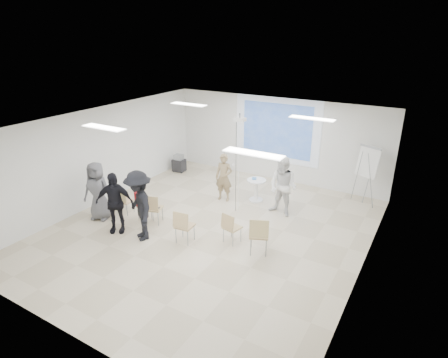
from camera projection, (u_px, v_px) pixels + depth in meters
The scene contains 30 objects.
floor at pixel (209, 232), 10.36m from camera, with size 8.00×9.00×0.10m, color beige.
ceiling at pixel (208, 122), 9.21m from camera, with size 8.00×9.00×0.10m, color white.
wall_back at pixel (277, 139), 13.42m from camera, with size 8.00×0.10×3.00m, color silver.
wall_left at pixel (100, 155), 11.69m from camera, with size 0.10×9.00×3.00m, color silver.
wall_right at pixel (370, 216), 7.87m from camera, with size 0.10×9.00×3.00m, color silver.
projection_halo at pixel (277, 130), 13.24m from camera, with size 3.20×0.01×2.30m, color silver.
projection_image at pixel (277, 130), 13.23m from camera, with size 2.60×0.01×1.90m, color #2F56A3.
pedestal_table at pixel (256, 189), 11.97m from camera, with size 0.81×0.81×0.75m.
player_left at pixel (224, 174), 11.88m from camera, with size 0.64×0.43×1.76m, color #927C5A.
player_right at pixel (283, 184), 10.87m from camera, with size 0.96×0.77×1.98m, color white.
controller_left at pixel (233, 165), 11.89m from camera, with size 0.04×0.13×0.04m, color silver.
controller_right at pixel (281, 169), 11.03m from camera, with size 0.04×0.13×0.04m, color silver.
chair_far_left at pixel (124, 200), 11.08m from camera, with size 0.40×0.43×0.80m.
chair_left_mid at pixel (143, 206), 10.66m from camera, with size 0.52×0.53×0.82m.
chair_left_inner at pixel (153, 207), 10.49m from camera, with size 0.54×0.56×0.90m.
chair_center at pixel (183, 224), 9.52m from camera, with size 0.48×0.51×0.92m.
chair_right_inner at pixel (230, 226), 9.53m from camera, with size 0.47×0.50×0.85m.
chair_right_far at pixel (259, 233), 9.03m from camera, with size 0.62×0.64×0.99m.
red_jacket at pixel (139, 200), 10.44m from camera, with size 0.41×0.09×0.39m, color #B3161C.
laptop at pixel (155, 207), 10.59m from camera, with size 0.33×0.24×0.03m, color black.
audience_left at pixel (114, 198), 9.95m from camera, with size 1.14×0.68×1.96m, color black.
audience_mid at pixel (139, 201), 9.56m from camera, with size 1.39×0.76×2.14m, color black.
audience_outer at pixel (97, 188), 10.66m from camera, with size 0.94×0.62×1.93m, color slate.
flipchart_easel at pixel (368, 162), 11.40m from camera, with size 0.76×0.61×1.90m.
av_cart at pixel (179, 164), 14.53m from camera, with size 0.49×0.40×0.69m.
ceiling_projector at pixel (240, 124), 10.49m from camera, with size 0.30×0.25×3.00m.
fluor_panel_nw at pixel (189, 104), 11.78m from camera, with size 1.20×0.30×0.02m, color white.
fluor_panel_ne at pixel (312, 118), 9.90m from camera, with size 1.20×0.30×0.02m, color white.
fluor_panel_sw at pixel (104, 127), 8.98m from camera, with size 1.20×0.30×0.02m, color white.
fluor_panel_se at pixel (253, 153), 7.09m from camera, with size 1.20×0.30×0.02m, color white.
Camera 1 is at (4.95, -7.62, 5.14)m, focal length 30.00 mm.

